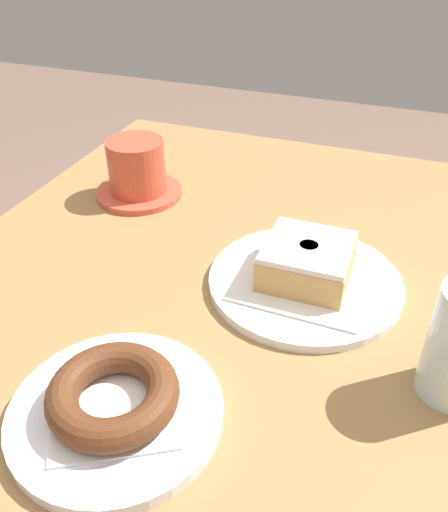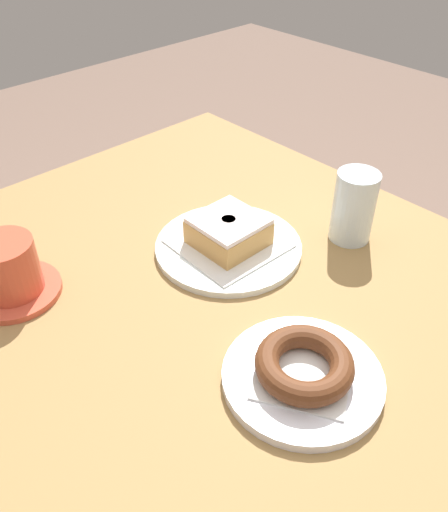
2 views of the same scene
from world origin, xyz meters
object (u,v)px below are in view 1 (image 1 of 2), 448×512
(donut_chocolate_ring, at_px, (113,394))
(coffee_cup, at_px, (137,171))
(donut_glazed_square, at_px, (307,261))
(plate_glazed_square, at_px, (305,282))
(plate_chocolate_ring, at_px, (116,412))

(donut_chocolate_ring, distance_m, coffee_cup, 0.42)
(donut_glazed_square, height_order, coffee_cup, coffee_cup)
(plate_glazed_square, distance_m, donut_glazed_square, 0.03)
(plate_glazed_square, xyz_separation_m, coffee_cup, (0.13, 0.29, 0.04))
(donut_glazed_square, distance_m, coffee_cup, 0.32)
(coffee_cup, bearing_deg, plate_chocolate_ring, -154.91)
(donut_chocolate_ring, relative_size, plate_glazed_square, 0.51)
(plate_chocolate_ring, xyz_separation_m, donut_glazed_square, (0.25, -0.11, 0.03))
(donut_glazed_square, bearing_deg, coffee_cup, 65.42)
(plate_glazed_square, distance_m, coffee_cup, 0.33)
(plate_chocolate_ring, distance_m, donut_chocolate_ring, 0.02)
(plate_chocolate_ring, height_order, plate_glazed_square, plate_chocolate_ring)
(donut_chocolate_ring, bearing_deg, plate_glazed_square, -24.64)
(plate_chocolate_ring, xyz_separation_m, plate_glazed_square, (0.25, -0.11, -0.00))
(plate_glazed_square, relative_size, coffee_cup, 1.75)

